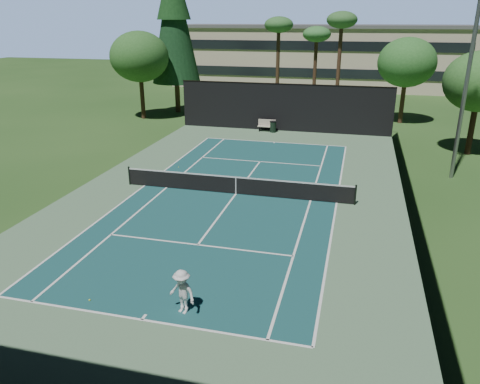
% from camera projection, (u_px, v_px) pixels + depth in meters
% --- Properties ---
extents(ground, '(160.00, 160.00, 0.00)m').
position_uv_depth(ground, '(236.00, 194.00, 25.84)').
color(ground, '#274D1D').
rests_on(ground, ground).
extents(apron_slab, '(18.00, 32.00, 0.01)m').
position_uv_depth(apron_slab, '(236.00, 194.00, 25.84)').
color(apron_slab, '#557A57').
rests_on(apron_slab, ground).
extents(court_surface, '(10.97, 23.77, 0.01)m').
position_uv_depth(court_surface, '(236.00, 194.00, 25.83)').
color(court_surface, '#174A4B').
rests_on(court_surface, ground).
extents(court_lines, '(11.07, 23.87, 0.01)m').
position_uv_depth(court_lines, '(236.00, 194.00, 25.83)').
color(court_lines, white).
rests_on(court_lines, ground).
extents(tennis_net, '(12.90, 0.10, 1.10)m').
position_uv_depth(tennis_net, '(236.00, 185.00, 25.64)').
color(tennis_net, black).
rests_on(tennis_net, ground).
extents(fence, '(18.04, 32.05, 4.03)m').
position_uv_depth(fence, '(236.00, 159.00, 25.20)').
color(fence, black).
rests_on(fence, ground).
extents(player, '(1.14, 0.89, 1.56)m').
position_uv_depth(player, '(182.00, 292.00, 15.19)').
color(player, silver).
rests_on(player, ground).
extents(tennis_ball_a, '(0.07, 0.07, 0.07)m').
position_uv_depth(tennis_ball_a, '(90.00, 300.00, 16.06)').
color(tennis_ball_a, '#C5DE32').
rests_on(tennis_ball_a, ground).
extents(tennis_ball_b, '(0.06, 0.06, 0.06)m').
position_uv_depth(tennis_ball_b, '(196.00, 175.00, 28.85)').
color(tennis_ball_b, '#B6D02F').
rests_on(tennis_ball_b, ground).
extents(tennis_ball_c, '(0.06, 0.06, 0.06)m').
position_uv_depth(tennis_ball_c, '(258.00, 184.00, 27.30)').
color(tennis_ball_c, '#CAD02F').
rests_on(tennis_ball_c, ground).
extents(tennis_ball_d, '(0.07, 0.07, 0.07)m').
position_uv_depth(tennis_ball_d, '(178.00, 167.00, 30.43)').
color(tennis_ball_d, '#BBCE2E').
rests_on(tennis_ball_d, ground).
extents(park_bench, '(1.50, 0.45, 1.02)m').
position_uv_depth(park_bench, '(267.00, 125.00, 39.99)').
color(park_bench, beige).
rests_on(park_bench, ground).
extents(trash_bin, '(0.56, 0.56, 0.95)m').
position_uv_depth(trash_bin, '(273.00, 127.00, 39.70)').
color(trash_bin, black).
rests_on(trash_bin, ground).
extents(pine_tree, '(4.80, 4.80, 15.00)m').
position_uv_depth(pine_tree, '(174.00, 14.00, 45.26)').
color(pine_tree, '#4C3820').
rests_on(pine_tree, ground).
extents(palm_a, '(2.80, 2.80, 9.32)m').
position_uv_depth(palm_a, '(279.00, 29.00, 45.24)').
color(palm_a, '#432E1D').
rests_on(palm_a, ground).
extents(palm_b, '(2.80, 2.80, 8.42)m').
position_uv_depth(palm_b, '(317.00, 37.00, 46.54)').
color(palm_b, '#462E1E').
rests_on(palm_b, ground).
extents(palm_c, '(2.80, 2.80, 9.77)m').
position_uv_depth(palm_c, '(342.00, 24.00, 42.80)').
color(palm_c, '#49301F').
rests_on(palm_c, ground).
extents(decid_tree_a, '(5.12, 5.12, 7.62)m').
position_uv_depth(decid_tree_a, '(407.00, 63.00, 41.62)').
color(decid_tree_a, '#4D3121').
rests_on(decid_tree_a, ground).
extents(decid_tree_b, '(4.80, 4.80, 7.14)m').
position_uv_depth(decid_tree_b, '(480.00, 82.00, 31.73)').
color(decid_tree_b, '#3F261B').
rests_on(decid_tree_b, ground).
extents(decid_tree_c, '(5.44, 5.44, 8.09)m').
position_uv_depth(decid_tree_c, '(139.00, 57.00, 43.41)').
color(decid_tree_c, '#462D1E').
rests_on(decid_tree_c, ground).
extents(campus_building, '(40.50, 12.50, 8.30)m').
position_uv_depth(campus_building, '(318.00, 55.00, 66.13)').
color(campus_building, beige).
rests_on(campus_building, ground).
extents(light_pole, '(0.90, 0.25, 12.22)m').
position_uv_depth(light_pole, '(469.00, 69.00, 26.26)').
color(light_pole, gray).
rests_on(light_pole, ground).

